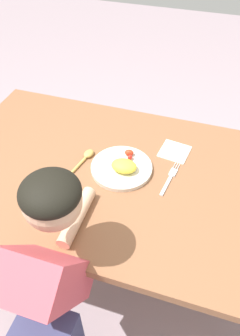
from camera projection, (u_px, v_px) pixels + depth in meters
name	position (u px, v px, depth m)	size (l,w,h in m)	color
ground_plane	(120.00, 263.00, 1.75)	(8.00, 8.00, 0.00)	gray
dining_table	(120.00, 191.00, 1.32)	(1.43, 0.84, 0.71)	brown
plate	(122.00, 167.00, 1.25)	(0.24, 0.24, 0.06)	beige
fork	(170.00, 179.00, 1.22)	(0.04, 0.19, 0.01)	silver
spoon	(84.00, 159.00, 1.29)	(0.06, 0.20, 0.02)	tan
person	(53.00, 307.00, 1.04)	(0.19, 0.51, 1.04)	#373A60
napkin	(175.00, 151.00, 1.33)	(0.12, 0.12, 0.00)	white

